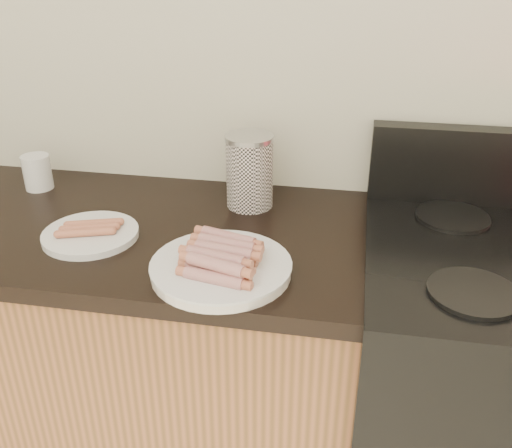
% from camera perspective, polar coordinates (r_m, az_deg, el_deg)
% --- Properties ---
extents(wall_back, '(4.00, 0.04, 2.60)m').
position_cam_1_polar(wall_back, '(1.55, -3.25, 17.99)').
color(wall_back, silver).
rests_on(wall_back, ground).
extents(stove, '(0.76, 0.65, 0.91)m').
position_cam_1_polar(stove, '(1.65, 23.36, -17.00)').
color(stove, black).
rests_on(stove, floor).
extents(burner_near_left, '(0.18, 0.18, 0.01)m').
position_cam_1_polar(burner_near_left, '(1.20, 20.94, -6.42)').
color(burner_near_left, black).
rests_on(burner_near_left, stove).
extents(burner_far_left, '(0.18, 0.18, 0.01)m').
position_cam_1_polar(burner_far_left, '(1.50, 19.06, 0.68)').
color(burner_far_left, black).
rests_on(burner_far_left, stove).
extents(main_plate, '(0.32, 0.32, 0.02)m').
position_cam_1_polar(main_plate, '(1.21, -3.51, -4.54)').
color(main_plate, white).
rests_on(main_plate, counter_slab).
extents(side_plate, '(0.29, 0.29, 0.02)m').
position_cam_1_polar(side_plate, '(1.40, -16.21, -1.00)').
color(side_plate, silver).
rests_on(side_plate, counter_slab).
extents(hotdog_pile, '(0.13, 0.20, 0.05)m').
position_cam_1_polar(hotdog_pile, '(1.19, -3.55, -3.16)').
color(hotdog_pile, maroon).
rests_on(hotdog_pile, main_plate).
extents(plain_sausages, '(0.12, 0.11, 0.02)m').
position_cam_1_polar(plain_sausages, '(1.40, -16.30, -0.37)').
color(plain_sausages, '#B05C2F').
rests_on(plain_sausages, side_plate).
extents(canister, '(0.12, 0.12, 0.19)m').
position_cam_1_polar(canister, '(1.48, -0.64, 5.31)').
color(canister, white).
rests_on(canister, counter_slab).
extents(mug, '(0.10, 0.10, 0.10)m').
position_cam_1_polar(mug, '(1.71, -21.03, 4.86)').
color(mug, white).
rests_on(mug, counter_slab).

